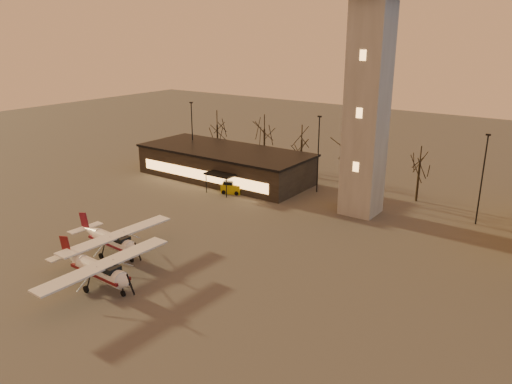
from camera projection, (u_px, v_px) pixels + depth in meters
ground at (184, 331)px, 35.59m from camera, size 220.00×220.00×0.00m
control_tower at (370, 71)px, 53.77m from camera, size 6.80×6.80×32.60m
terminal at (225, 164)px, 71.83m from camera, size 25.40×12.20×4.30m
light_poles at (371, 167)px, 57.65m from camera, size 58.50×12.25×10.14m
tree_row at (301, 136)px, 71.64m from camera, size 37.20×9.20×8.80m
cessna_front at (103, 275)px, 41.29m from camera, size 9.81×12.40×3.43m
cessna_rear at (115, 244)px, 47.27m from camera, size 9.47×11.96×3.30m
service_cart at (231, 188)px, 65.62m from camera, size 2.97×2.36×1.68m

